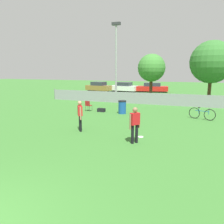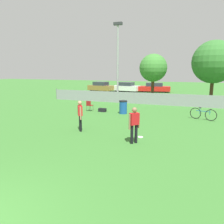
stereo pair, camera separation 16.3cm
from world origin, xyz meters
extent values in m
cube|color=gray|center=(0.00, 18.00, 0.55)|extent=(20.29, 0.03, 1.10)
cylinder|color=slate|center=(-10.14, 18.00, 0.61)|extent=(0.07, 0.07, 1.21)
cylinder|color=#9E9EA3|center=(-3.61, 19.96, 3.86)|extent=(0.20, 0.20, 7.71)
cube|color=#333338|center=(-3.61, 19.96, 7.91)|extent=(0.90, 0.36, 0.28)
cylinder|color=#4C331E|center=(0.09, 20.47, 1.19)|extent=(0.32, 0.32, 2.38)
sphere|color=#3D7F33|center=(0.09, 20.47, 3.44)|extent=(2.83, 2.83, 2.83)
cylinder|color=#4C331E|center=(5.73, 20.44, 1.23)|extent=(0.32, 0.32, 2.47)
sphere|color=#33702D|center=(5.73, 20.44, 3.96)|extent=(3.99, 3.99, 3.99)
cylinder|color=black|center=(-1.40, 7.68, 0.43)|extent=(0.13, 0.13, 0.86)
cylinder|color=black|center=(-1.27, 7.50, 0.43)|extent=(0.13, 0.13, 0.86)
cube|color=red|center=(-1.33, 7.59, 1.12)|extent=(0.42, 0.46, 0.53)
sphere|color=tan|center=(-1.33, 7.59, 1.52)|extent=(0.22, 0.22, 0.22)
cylinder|color=tan|center=(-1.47, 7.79, 1.01)|extent=(0.08, 0.08, 0.68)
cylinder|color=tan|center=(-1.19, 7.39, 1.01)|extent=(0.08, 0.08, 0.68)
cylinder|color=black|center=(1.82, 6.57, 0.43)|extent=(0.13, 0.13, 0.86)
cylinder|color=black|center=(1.96, 6.75, 0.43)|extent=(0.13, 0.13, 0.86)
cube|color=red|center=(1.89, 6.66, 1.12)|extent=(0.43, 0.46, 0.53)
sphere|color=#8C664C|center=(1.89, 6.66, 1.52)|extent=(0.22, 0.22, 0.22)
cylinder|color=#8C664C|center=(1.74, 6.47, 1.01)|extent=(0.08, 0.08, 0.68)
cylinder|color=#8C664C|center=(2.05, 6.85, 1.01)|extent=(0.08, 0.08, 0.68)
cylinder|color=white|center=(1.96, 7.62, 0.01)|extent=(0.26, 0.26, 0.03)
torus|color=white|center=(1.96, 7.62, 0.01)|extent=(0.26, 0.26, 0.03)
cylinder|color=#333338|center=(-3.31, 13.20, 0.21)|extent=(0.02, 0.02, 0.43)
cylinder|color=#333338|center=(-3.67, 13.23, 0.21)|extent=(0.02, 0.02, 0.43)
cylinder|color=#333338|center=(-3.34, 12.83, 0.21)|extent=(0.02, 0.02, 0.43)
cylinder|color=#333338|center=(-3.70, 12.86, 0.21)|extent=(0.02, 0.02, 0.43)
cube|color=maroon|center=(-3.50, 13.03, 0.44)|extent=(0.45, 0.45, 0.03)
cube|color=maroon|center=(-3.52, 12.83, 0.64)|extent=(0.42, 0.06, 0.36)
torus|color=black|center=(4.42, 13.02, 0.37)|extent=(0.72, 0.29, 0.75)
torus|color=black|center=(5.35, 12.68, 0.37)|extent=(0.72, 0.29, 0.75)
cylinder|color=#195999|center=(4.88, 12.85, 0.57)|extent=(0.87, 0.34, 0.04)
cylinder|color=#195999|center=(4.68, 12.92, 0.57)|extent=(0.03, 0.03, 0.39)
cylinder|color=#195999|center=(5.27, 12.71, 0.57)|extent=(0.03, 0.03, 0.35)
cube|color=black|center=(4.68, 12.92, 0.78)|extent=(0.17, 0.11, 0.04)
cylinder|color=black|center=(5.27, 12.71, 0.74)|extent=(0.17, 0.42, 0.03)
cylinder|color=#194C99|center=(-0.67, 12.92, 0.46)|extent=(0.57, 0.57, 0.91)
cylinder|color=black|center=(-0.67, 12.92, 0.95)|extent=(0.60, 0.60, 0.08)
cube|color=black|center=(-2.43, 13.05, 0.13)|extent=(0.60, 0.33, 0.27)
cube|color=black|center=(-2.43, 13.05, 0.28)|extent=(0.51, 0.04, 0.02)
cylinder|color=black|center=(-7.91, 28.59, 0.32)|extent=(0.67, 0.31, 0.64)
cylinder|color=black|center=(-8.21, 27.18, 0.32)|extent=(0.67, 0.31, 0.64)
cylinder|color=black|center=(-10.29, 29.09, 0.32)|extent=(0.67, 0.31, 0.64)
cylinder|color=black|center=(-10.59, 27.68, 0.32)|extent=(0.67, 0.31, 0.64)
cube|color=olive|center=(-9.25, 28.14, 0.56)|extent=(4.17, 2.44, 0.73)
cube|color=#2D333D|center=(-9.25, 28.14, 1.19)|extent=(2.29, 1.85, 0.55)
cylinder|color=black|center=(-4.17, 29.73, 0.32)|extent=(0.66, 0.26, 0.64)
cylinder|color=black|center=(-4.37, 28.16, 0.32)|extent=(0.66, 0.26, 0.64)
cylinder|color=black|center=(-6.63, 30.05, 0.32)|extent=(0.66, 0.26, 0.64)
cylinder|color=black|center=(-6.83, 28.48, 0.32)|extent=(0.66, 0.26, 0.64)
cube|color=white|center=(-5.50, 29.11, 0.55)|extent=(4.20, 2.30, 0.71)
cube|color=#2D333D|center=(-5.50, 29.11, 1.17)|extent=(2.27, 1.84, 0.53)
cylinder|color=black|center=(-0.15, 30.86, 0.31)|extent=(0.63, 0.28, 0.61)
cylinder|color=black|center=(0.09, 29.43, 0.31)|extent=(0.63, 0.28, 0.61)
cylinder|color=black|center=(-2.94, 30.38, 0.31)|extent=(0.63, 0.28, 0.61)
cylinder|color=black|center=(-2.70, 28.95, 0.31)|extent=(0.63, 0.28, 0.61)
cube|color=red|center=(-1.43, 29.91, 0.53)|extent=(4.79, 2.42, 0.68)
cube|color=#2D333D|center=(-1.43, 29.91, 1.13)|extent=(2.59, 1.85, 0.51)
camera|label=1|loc=(4.18, -2.47, 3.23)|focal=35.00mm
camera|label=2|loc=(4.33, -2.41, 3.23)|focal=35.00mm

